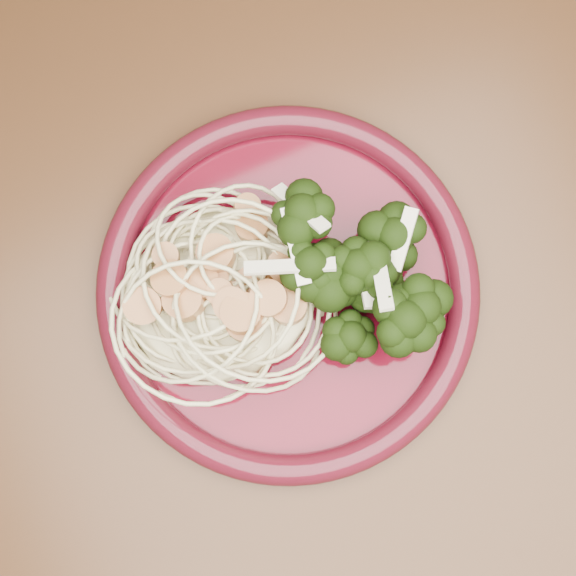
% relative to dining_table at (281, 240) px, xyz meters
% --- Properties ---
extents(dining_table, '(1.20, 0.80, 0.75)m').
position_rel_dining_table_xyz_m(dining_table, '(0.00, 0.00, 0.00)').
color(dining_table, '#472814').
rests_on(dining_table, ground).
extents(dinner_plate, '(0.37, 0.37, 0.02)m').
position_rel_dining_table_xyz_m(dinner_plate, '(-0.02, -0.06, 0.11)').
color(dinner_plate, '#4E0814').
rests_on(dinner_plate, dining_table).
extents(spaghetti_pile, '(0.18, 0.17, 0.03)m').
position_rel_dining_table_xyz_m(spaghetti_pile, '(-0.06, -0.04, 0.12)').
color(spaghetti_pile, beige).
rests_on(spaghetti_pile, dinner_plate).
extents(scallop_cluster, '(0.18, 0.18, 0.05)m').
position_rel_dining_table_xyz_m(scallop_cluster, '(-0.06, -0.04, 0.16)').
color(scallop_cluster, '#BD7C42').
rests_on(scallop_cluster, spaghetti_pile).
extents(broccoli_pile, '(0.15, 0.19, 0.06)m').
position_rel_dining_table_xyz_m(broccoli_pile, '(0.04, -0.08, 0.13)').
color(broccoli_pile, black).
rests_on(broccoli_pile, dinner_plate).
extents(onion_garnish, '(0.10, 0.12, 0.05)m').
position_rel_dining_table_xyz_m(onion_garnish, '(0.04, -0.08, 0.17)').
color(onion_garnish, '#EDE8C6').
rests_on(onion_garnish, broccoli_pile).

